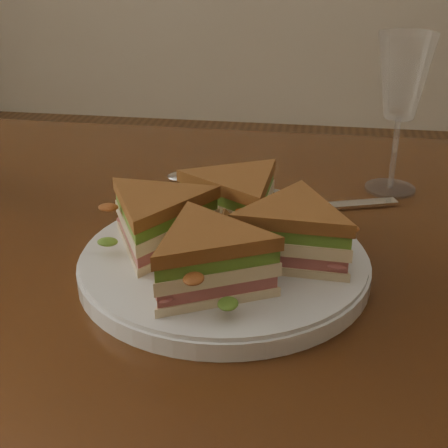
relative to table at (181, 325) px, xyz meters
name	(u,v)px	position (x,y,z in m)	size (l,w,h in m)	color
table	(181,325)	(0.00, 0.00, 0.00)	(1.20, 0.80, 0.75)	#351A0C
plate	(224,265)	(0.06, -0.05, 0.11)	(0.27, 0.27, 0.02)	white
sandwich_wedges	(224,229)	(0.06, -0.05, 0.14)	(0.25, 0.25, 0.06)	beige
crisps_mound	(224,233)	(0.06, -0.05, 0.14)	(0.09, 0.09, 0.05)	#C95219
spoon	(203,181)	(-0.01, 0.17, 0.10)	(0.18, 0.06, 0.01)	silver
knife	(301,209)	(0.12, 0.10, 0.10)	(0.21, 0.08, 0.00)	silver
wine_glass	(403,81)	(0.22, 0.18, 0.23)	(0.07, 0.07, 0.19)	white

